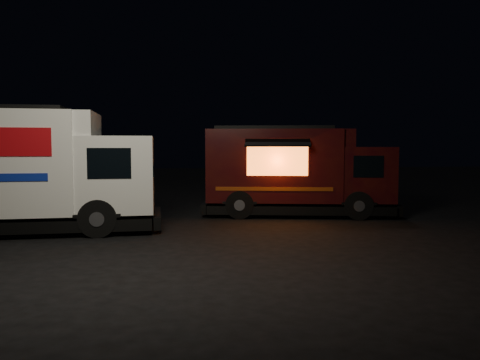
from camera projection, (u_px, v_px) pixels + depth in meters
ground at (203, 238)px, 11.80m from camera, size 80.00×80.00×0.00m
white_truck at (21, 170)px, 12.51m from camera, size 7.47×2.86×3.34m
red_truck at (299, 171)px, 15.79m from camera, size 6.72×3.48×2.98m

